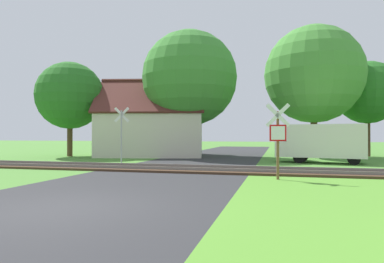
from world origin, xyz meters
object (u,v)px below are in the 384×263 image
(stop_sign_near, at_px, (278,136))
(crossing_sign_far, at_px, (121,131))
(house, at_px, (153,132))
(tree_far, at_px, (368,93))
(tree_right, at_px, (314,74))
(mail_truck, at_px, (323,142))
(tree_center, at_px, (190,78))
(tree_left, at_px, (70,96))

(stop_sign_near, relative_size, crossing_sign_far, 0.86)
(house, relative_size, tree_far, 1.27)
(house, bearing_deg, tree_right, -6.12)
(tree_right, height_order, mail_truck, tree_right)
(tree_center, bearing_deg, tree_far, 15.13)
(crossing_sign_far, relative_size, tree_left, 0.45)
(stop_sign_near, height_order, crossing_sign_far, crossing_sign_far)
(crossing_sign_far, xyz_separation_m, tree_far, (15.28, 10.76, 3.01))
(stop_sign_near, bearing_deg, tree_right, -106.62)
(stop_sign_near, bearing_deg, tree_center, -67.96)
(tree_right, relative_size, tree_far, 1.33)
(tree_center, xyz_separation_m, tree_right, (9.06, 1.53, 0.15))
(tree_far, relative_size, mail_truck, 1.41)
(stop_sign_near, distance_m, tree_center, 14.48)
(stop_sign_near, bearing_deg, tree_far, -118.94)
(stop_sign_near, xyz_separation_m, tree_right, (2.56, 13.71, 4.51))
(tree_left, distance_m, tree_far, 22.82)
(house, xyz_separation_m, tree_center, (3.05, -0.23, 4.09))
(tree_left, relative_size, mail_truck, 1.40)
(crossing_sign_far, relative_size, tree_far, 0.44)
(tree_left, xyz_separation_m, tree_far, (22.15, 5.47, 0.22))
(tree_left, bearing_deg, mail_truck, -6.20)
(mail_truck, bearing_deg, tree_far, -17.93)
(tree_left, bearing_deg, crossing_sign_far, -37.57)
(stop_sign_near, height_order, tree_left, tree_left)
(house, height_order, tree_right, tree_right)
(crossing_sign_far, height_order, mail_truck, crossing_sign_far)
(mail_truck, bearing_deg, tree_right, 10.87)
(house, bearing_deg, stop_sign_near, -64.66)
(stop_sign_near, relative_size, tree_center, 0.29)
(tree_center, height_order, tree_left, tree_center)
(stop_sign_near, height_order, tree_far, tree_far)
(tree_right, xyz_separation_m, tree_far, (4.09, 2.03, -1.22))
(stop_sign_near, xyz_separation_m, tree_center, (-6.50, 12.19, 4.36))
(tree_left, xyz_separation_m, mail_truck, (18.06, -1.96, -3.42))
(house, xyz_separation_m, tree_right, (12.11, 1.30, 4.23))
(tree_left, bearing_deg, tree_right, 10.80)
(stop_sign_near, height_order, tree_right, tree_right)
(tree_right, bearing_deg, tree_left, -169.20)
(tree_center, xyz_separation_m, tree_left, (-9.00, -1.92, -1.30))
(tree_far, distance_m, mail_truck, 9.23)
(tree_center, relative_size, tree_far, 1.32)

